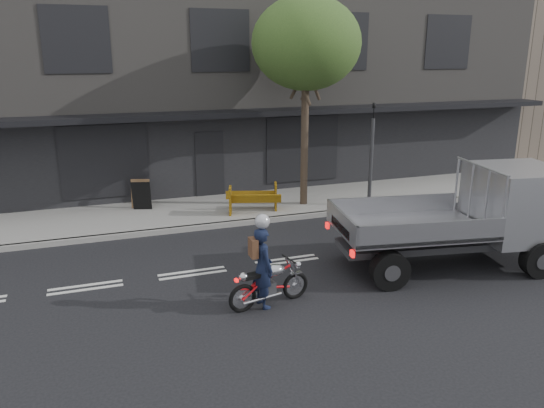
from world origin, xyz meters
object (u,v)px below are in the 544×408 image
(street_tree, at_px, (306,44))
(flatbed_ute, at_px, (498,207))
(motorcycle, at_px, (270,283))
(construction_barrier, at_px, (256,200))
(traffic_light_pole, at_px, (371,160))
(rider, at_px, (263,268))
(sandwich_board, at_px, (141,196))

(street_tree, distance_m, flatbed_ute, 7.58)
(motorcycle, distance_m, construction_barrier, 5.96)
(street_tree, bearing_deg, traffic_light_pole, -23.03)
(rider, xyz_separation_m, flatbed_ute, (6.10, 0.30, 0.59))
(traffic_light_pole, bearing_deg, street_tree, 156.97)
(street_tree, bearing_deg, construction_barrier, -163.14)
(flatbed_ute, distance_m, construction_barrier, 7.07)
(rider, xyz_separation_m, sandwich_board, (-1.64, 7.33, -0.23))
(construction_barrier, bearing_deg, flatbed_ute, -51.01)
(flatbed_ute, relative_size, sandwich_board, 6.05)
(street_tree, relative_size, traffic_light_pole, 1.93)
(traffic_light_pole, distance_m, motorcycle, 7.78)
(rider, height_order, sandwich_board, rider)
(flatbed_ute, xyz_separation_m, sandwich_board, (-7.74, 7.03, -0.81))
(motorcycle, height_order, rider, rider)
(street_tree, bearing_deg, rider, -119.31)
(motorcycle, xyz_separation_m, sandwich_board, (-1.79, 7.33, 0.13))
(motorcycle, xyz_separation_m, rider, (-0.15, -0.00, 0.36))
(rider, height_order, construction_barrier, rider)
(traffic_light_pole, relative_size, rider, 2.06)
(construction_barrier, relative_size, sandwich_board, 1.71)
(street_tree, relative_size, flatbed_ute, 1.18)
(construction_barrier, xyz_separation_m, sandwich_board, (-3.32, 1.57, 0.02))
(sandwich_board, bearing_deg, rider, -60.66)
(flatbed_ute, bearing_deg, traffic_light_pole, 105.29)
(traffic_light_pole, xyz_separation_m, motorcycle, (-5.40, -5.47, -1.16))
(traffic_light_pole, bearing_deg, motorcycle, -134.61)
(rider, distance_m, flatbed_ute, 6.14)
(traffic_light_pole, xyz_separation_m, sandwich_board, (-7.19, 1.86, -1.03))
(motorcycle, bearing_deg, construction_barrier, 65.24)
(traffic_light_pole, height_order, sandwich_board, traffic_light_pole)
(rider, relative_size, construction_barrier, 1.05)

